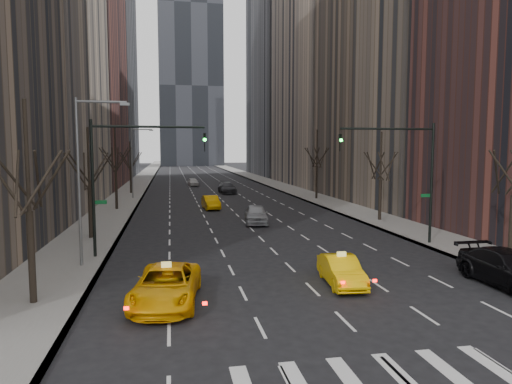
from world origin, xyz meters
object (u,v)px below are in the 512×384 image
taxi_suv (166,286)px  parked_suv_black (510,269)px  silver_sedan_ahead (256,214)px  taxi_sedan (341,271)px

taxi_suv → parked_suv_black: size_ratio=0.96×
silver_sedan_ahead → parked_suv_black: size_ratio=0.83×
taxi_suv → silver_sedan_ahead: 20.95m
silver_sedan_ahead → taxi_sedan: bearing=-80.7°
taxi_sedan → parked_suv_black: (7.64, -1.78, 0.16)m
taxi_suv → taxi_sedan: 8.26m
silver_sedan_ahead → parked_suv_black: 21.79m
taxi_sedan → parked_suv_black: size_ratio=0.72×
silver_sedan_ahead → parked_suv_black: bearing=-60.4°
taxi_suv → silver_sedan_ahead: silver_sedan_ahead is taller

